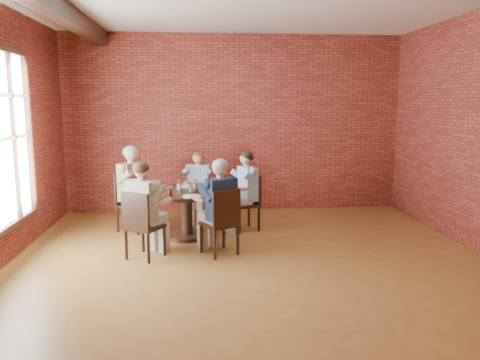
{
  "coord_description": "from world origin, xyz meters",
  "views": [
    {
      "loc": [
        -0.7,
        -5.6,
        2.11
      ],
      "look_at": [
        -0.11,
        1.0,
        1.01
      ],
      "focal_mm": 35.0,
      "sensor_mm": 36.0,
      "label": 1
    }
  ],
  "objects": [
    {
      "name": "glass_b",
      "position": [
        -0.76,
        1.79,
        0.82
      ],
      "size": [
        0.07,
        0.07,
        0.14
      ],
      "primitive_type": "cylinder",
      "color": "white",
      "rests_on": "dining_table"
    },
    {
      "name": "chair_a",
      "position": [
        0.13,
        1.99,
        0.5
      ],
      "size": [
        0.54,
        0.54,
        0.93
      ],
      "rotation": [
        0.0,
        0.0,
        -1.2
      ],
      "color": "black",
      "rests_on": "floor"
    },
    {
      "name": "glass_g",
      "position": [
        -0.82,
        1.47,
        0.82
      ],
      "size": [
        0.07,
        0.07,
        0.14
      ],
      "primitive_type": "cylinder",
      "color": "white",
      "rests_on": "dining_table"
    },
    {
      "name": "chair_d",
      "position": [
        -1.49,
        0.61,
        0.51
      ],
      "size": [
        0.59,
        0.59,
        0.94
      ],
      "rotation": [
        0.0,
        0.0,
        2.6
      ],
      "color": "black",
      "rests_on": "floor"
    },
    {
      "name": "glass_a",
      "position": [
        -0.59,
        1.71,
        0.82
      ],
      "size": [
        0.07,
        0.07,
        0.14
      ],
      "primitive_type": "cylinder",
      "color": "white",
      "rests_on": "dining_table"
    },
    {
      "name": "diner_e",
      "position": [
        -0.43,
        0.74,
        0.67
      ],
      "size": [
        0.79,
        0.84,
        1.35
      ],
      "primitive_type": null,
      "rotation": [
        0.0,
        0.0,
        3.65
      ],
      "color": "#172341",
      "rests_on": "floor"
    },
    {
      "name": "chair_b",
      "position": [
        -0.71,
        2.67,
        0.49
      ],
      "size": [
        0.45,
        0.45,
        0.89
      ],
      "rotation": [
        0.0,
        0.0,
        -0.18
      ],
      "color": "black",
      "rests_on": "floor"
    },
    {
      "name": "glass_e",
      "position": [
        -1.24,
        1.5,
        0.82
      ],
      "size": [
        0.07,
        0.07,
        0.14
      ],
      "primitive_type": "cylinder",
      "color": "white",
      "rests_on": "dining_table"
    },
    {
      "name": "chair_e",
      "position": [
        -0.38,
        0.67,
        0.51
      ],
      "size": [
        0.59,
        0.59,
        0.95
      ],
      "rotation": [
        0.0,
        0.0,
        3.65
      ],
      "color": "black",
      "rests_on": "floor"
    },
    {
      "name": "plate_d",
      "position": [
        -0.81,
        1.14,
        0.76
      ],
      "size": [
        0.26,
        0.26,
        0.01
      ],
      "primitive_type": "cylinder",
      "color": "white",
      "rests_on": "dining_table"
    },
    {
      "name": "diner_c",
      "position": [
        -1.76,
        2.09,
        0.7
      ],
      "size": [
        0.9,
        0.85,
        1.41
      ],
      "primitive_type": null,
      "rotation": [
        0.0,
        0.0,
        1.05
      ],
      "color": "brown",
      "rests_on": "floor"
    },
    {
      "name": "plate_a",
      "position": [
        -0.5,
        1.9,
        0.76
      ],
      "size": [
        0.26,
        0.26,
        0.01
      ],
      "primitive_type": "cylinder",
      "color": "white",
      "rests_on": "dining_table"
    },
    {
      "name": "floor",
      "position": [
        0.0,
        0.0,
        0.0
      ],
      "size": [
        7.0,
        7.0,
        0.0
      ],
      "primitive_type": "plane",
      "color": "olive",
      "rests_on": "ground"
    },
    {
      "name": "diner_d",
      "position": [
        -1.44,
        0.68,
        0.67
      ],
      "size": [
        0.79,
        0.83,
        1.34
      ],
      "primitive_type": null,
      "rotation": [
        0.0,
        0.0,
        2.6
      ],
      "color": "#C4A39A",
      "rests_on": "floor"
    },
    {
      "name": "plate_c",
      "position": [
        -1.3,
        1.79,
        0.76
      ],
      "size": [
        0.26,
        0.26,
        0.01
      ],
      "primitive_type": "cylinder",
      "color": "white",
      "rests_on": "dining_table"
    },
    {
      "name": "diner_a",
      "position": [
        0.05,
        1.96,
        0.66
      ],
      "size": [
        0.78,
        0.71,
        1.31
      ],
      "primitive_type": null,
      "rotation": [
        0.0,
        0.0,
        -1.2
      ],
      "color": "teal",
      "rests_on": "floor"
    },
    {
      "name": "glass_d",
      "position": [
        -1.01,
        1.71,
        0.82
      ],
      "size": [
        0.07,
        0.07,
        0.14
      ],
      "primitive_type": "cylinder",
      "color": "white",
      "rests_on": "dining_table"
    },
    {
      "name": "smartphone",
      "position": [
        -0.53,
        1.41,
        0.75
      ],
      "size": [
        0.1,
        0.17,
        0.01
      ],
      "primitive_type": "cube",
      "rotation": [
        0.0,
        0.0,
        0.14
      ],
      "color": "black",
      "rests_on": "dining_table"
    },
    {
      "name": "dining_table",
      "position": [
        -0.9,
        1.59,
        0.53
      ],
      "size": [
        1.29,
        1.29,
        0.75
      ],
      "color": "black",
      "rests_on": "floor"
    },
    {
      "name": "glass_f",
      "position": [
        -1.13,
        1.32,
        0.82
      ],
      "size": [
        0.07,
        0.07,
        0.14
      ],
      "primitive_type": "cylinder",
      "color": "white",
      "rests_on": "dining_table"
    },
    {
      "name": "glass_h",
      "position": [
        -0.59,
        1.58,
        0.82
      ],
      "size": [
        0.07,
        0.07,
        0.14
      ],
      "primitive_type": "cylinder",
      "color": "white",
      "rests_on": "dining_table"
    },
    {
      "name": "glass_c",
      "position": [
        -1.01,
        1.92,
        0.82
      ],
      "size": [
        0.07,
        0.07,
        0.14
      ],
      "primitive_type": "cylinder",
      "color": "white",
      "rests_on": "dining_table"
    },
    {
      "name": "chair_c",
      "position": [
        -1.85,
        2.13,
        0.53
      ],
      "size": [
        0.63,
        0.63,
        0.98
      ],
      "rotation": [
        0.0,
        0.0,
        1.05
      ],
      "color": "black",
      "rests_on": "floor"
    },
    {
      "name": "wall_front",
      "position": [
        0.0,
        -3.5,
        1.7
      ],
      "size": [
        7.0,
        0.0,
        7.0
      ],
      "primitive_type": "plane",
      "rotation": [
        -1.57,
        0.0,
        0.0
      ],
      "color": "#94372A",
      "rests_on": "ground"
    },
    {
      "name": "plate_b",
      "position": [
        -0.91,
        2.01,
        0.76
      ],
      "size": [
        0.26,
        0.26,
        0.01
      ],
      "primitive_type": "cylinder",
      "color": "white",
      "rests_on": "dining_table"
    },
    {
      "name": "diner_b",
      "position": [
        -0.72,
        2.6,
        0.62
      ],
      "size": [
        0.57,
        0.66,
        1.25
      ],
      "primitive_type": null,
      "rotation": [
        0.0,
        0.0,
        -0.18
      ],
      "color": "gray",
      "rests_on": "floor"
    },
    {
      "name": "wall_back",
      "position": [
        0.0,
        3.5,
        1.7
      ],
      "size": [
        7.0,
        0.0,
        7.0
      ],
      "primitive_type": "plane",
      "rotation": [
        1.57,
        0.0,
        0.0
      ],
      "color": "#94372A",
      "rests_on": "ground"
    }
  ]
}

